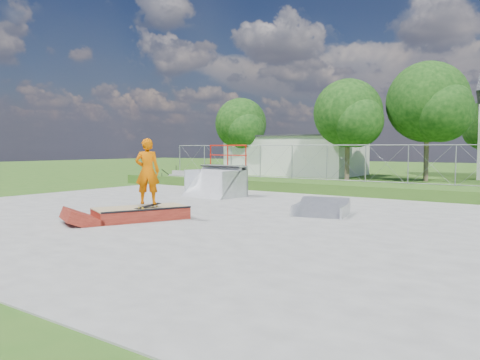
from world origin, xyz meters
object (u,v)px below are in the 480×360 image
Objects in this scene: quarter_pipe at (214,171)px; skater at (147,174)px; grind_box at (141,214)px; flat_bank_ramp at (321,208)px.

skater is at bearing -63.49° from quarter_pipe.
grind_box is 5.61m from flat_bank_ramp.
skater reaches higher than quarter_pipe.
flat_bank_ramp is (3.96, 3.97, 0.04)m from grind_box.
flat_bank_ramp is at bearing -169.97° from skater.
flat_bank_ramp is 5.53m from skater.
quarter_pipe is at bearing 145.91° from flat_bank_ramp.
skater is (0.29, 0.01, 1.20)m from grind_box.
flat_bank_ramp is at bearing -16.50° from quarter_pipe.
quarter_pipe is 6.87m from skater.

